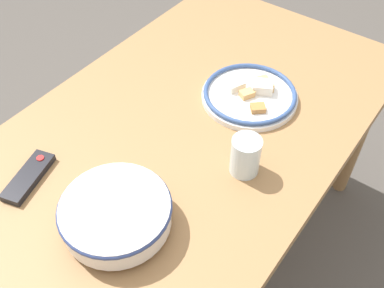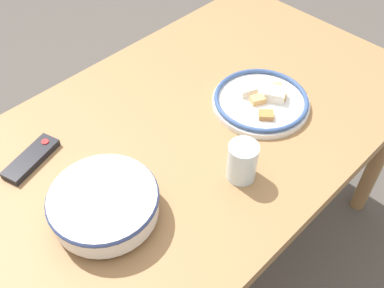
% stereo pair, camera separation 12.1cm
% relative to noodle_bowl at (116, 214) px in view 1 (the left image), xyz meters
% --- Properties ---
extents(ground_plane, '(8.00, 8.00, 0.00)m').
position_rel_noodle_bowl_xyz_m(ground_plane, '(0.33, 0.08, -0.76)').
color(ground_plane, '#4C4742').
extents(dining_table, '(1.58, 0.87, 0.72)m').
position_rel_noodle_bowl_xyz_m(dining_table, '(0.33, 0.08, -0.12)').
color(dining_table, olive).
rests_on(dining_table, ground_plane).
extents(noodle_bowl, '(0.27, 0.27, 0.08)m').
position_rel_noodle_bowl_xyz_m(noodle_bowl, '(0.00, 0.00, 0.00)').
color(noodle_bowl, silver).
rests_on(noodle_bowl, dining_table).
extents(food_plate, '(0.30, 0.30, 0.05)m').
position_rel_noodle_bowl_xyz_m(food_plate, '(0.58, -0.01, -0.03)').
color(food_plate, white).
rests_on(food_plate, dining_table).
extents(tv_remote, '(0.18, 0.10, 0.02)m').
position_rel_noodle_bowl_xyz_m(tv_remote, '(-0.04, 0.28, -0.04)').
color(tv_remote, black).
rests_on(tv_remote, dining_table).
extents(drinking_glass, '(0.08, 0.08, 0.11)m').
position_rel_noodle_bowl_xyz_m(drinking_glass, '(0.33, -0.15, 0.01)').
color(drinking_glass, silver).
rests_on(drinking_glass, dining_table).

